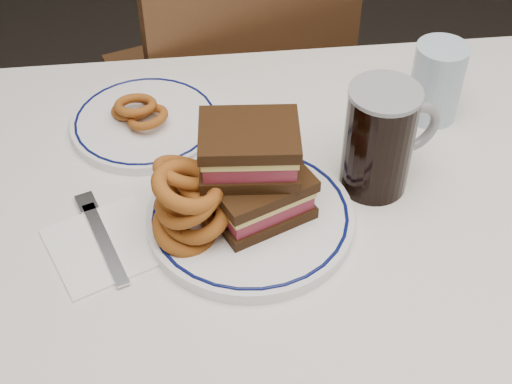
{
  "coord_description": "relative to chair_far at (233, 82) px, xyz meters",
  "views": [
    {
      "loc": [
        -0.19,
        -0.69,
        1.48
      ],
      "look_at": [
        -0.12,
        -0.0,
        0.81
      ],
      "focal_mm": 50.0,
      "sensor_mm": 36.0,
      "label": 1
    }
  ],
  "objects": [
    {
      "name": "onion_rings_main",
      "position": [
        -0.11,
        -0.66,
        0.28
      ],
      "size": [
        0.13,
        0.14,
        0.13
      ],
      "color": "brown",
      "rests_on": "main_plate"
    },
    {
      "name": "onion_rings_far",
      "position": [
        -0.18,
        -0.41,
        0.25
      ],
      "size": [
        0.1,
        0.11,
        0.05
      ],
      "color": "brown",
      "rests_on": "far_plate"
    },
    {
      "name": "dining_table",
      "position": [
        0.09,
        -0.65,
        0.11
      ],
      "size": [
        1.27,
        0.87,
        0.75
      ],
      "color": "silver",
      "rests_on": "floor"
    },
    {
      "name": "main_plate",
      "position": [
        -0.03,
        -0.65,
        0.23
      ],
      "size": [
        0.29,
        0.29,
        0.02
      ],
      "color": "white",
      "rests_on": "dining_table"
    },
    {
      "name": "water_glass",
      "position": [
        0.29,
        -0.43,
        0.28
      ],
      "size": [
        0.08,
        0.08,
        0.13
      ],
      "primitive_type": "cylinder",
      "color": "#AAC8DC",
      "rests_on": "dining_table"
    },
    {
      "name": "ketchup_ramekin",
      "position": [
        -0.05,
        -0.56,
        0.25
      ],
      "size": [
        0.05,
        0.05,
        0.03
      ],
      "color": "white",
      "rests_on": "main_plate"
    },
    {
      "name": "beer_mug",
      "position": [
        0.16,
        -0.58,
        0.3
      ],
      "size": [
        0.15,
        0.1,
        0.17
      ],
      "color": "black",
      "rests_on": "dining_table"
    },
    {
      "name": "napkin_fork",
      "position": [
        -0.23,
        -0.66,
        0.22
      ],
      "size": [
        0.19,
        0.2,
        0.01
      ],
      "color": "white",
      "rests_on": "dining_table"
    },
    {
      "name": "far_plate",
      "position": [
        -0.18,
        -0.41,
        0.22
      ],
      "size": [
        0.24,
        0.24,
        0.02
      ],
      "color": "white",
      "rests_on": "dining_table"
    },
    {
      "name": "reuben_sandwich",
      "position": [
        -0.02,
        -0.64,
        0.3
      ],
      "size": [
        0.16,
        0.15,
        0.13
      ],
      "color": "black",
      "rests_on": "main_plate"
    },
    {
      "name": "chair_far",
      "position": [
        0.0,
        0.0,
        0.0
      ],
      "size": [
        0.58,
        0.58,
        0.99
      ],
      "color": "#472716",
      "rests_on": "floor"
    }
  ]
}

